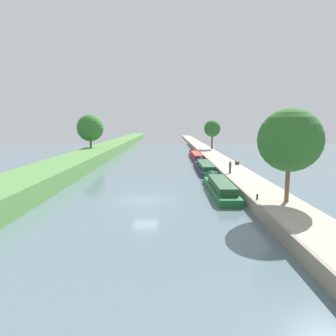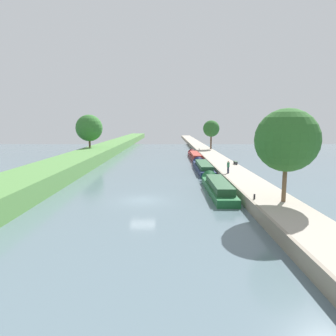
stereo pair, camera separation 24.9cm
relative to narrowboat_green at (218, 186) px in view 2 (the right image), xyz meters
name	(u,v)px [view 2 (the right image)]	position (x,y,z in m)	size (l,w,h in m)	color
ground_plane	(143,200)	(-8.00, -3.72, -0.62)	(160.00, 160.00, 0.00)	slate
left_grassy_bank	(12,190)	(-21.06, -3.72, 0.44)	(6.59, 260.00, 2.10)	#518442
right_towpath	(262,195)	(3.80, -3.72, -0.09)	(4.07, 260.00, 1.05)	#A89E8E
stone_quay	(240,195)	(1.64, -3.72, -0.07)	(0.25, 260.00, 1.10)	gray
narrowboat_green	(218,186)	(0.00, 0.00, 0.00)	(2.15, 13.25, 2.15)	#1E6033
narrowboat_navy	(204,167)	(0.17, 15.71, -0.04)	(2.20, 14.71, 2.09)	#141E42
narrowboat_maroon	(196,156)	(0.35, 32.39, -0.08)	(2.02, 16.78, 1.92)	maroon
tree_rightbank_near	(288,140)	(4.30, -8.11, 5.59)	(5.21, 5.21, 7.78)	brown
tree_rightbank_midnear	(212,129)	(5.39, 43.36, 5.55)	(4.12, 4.12, 7.21)	brown
tree_leftbank_downstream	(90,128)	(-23.16, 35.39, 5.85)	(5.94, 5.94, 7.34)	brown
person_walking	(229,167)	(2.46, 6.29, 1.30)	(0.34, 0.34, 1.66)	#282D42
mooring_bollard_near	(255,197)	(2.06, -7.33, 0.66)	(0.16, 0.16, 0.45)	black
mooring_bollard_far	(200,149)	(2.06, 39.77, 0.66)	(0.16, 0.16, 0.45)	black
park_bench	(237,162)	(5.38, 15.09, 0.78)	(0.44, 1.50, 0.47)	#333338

